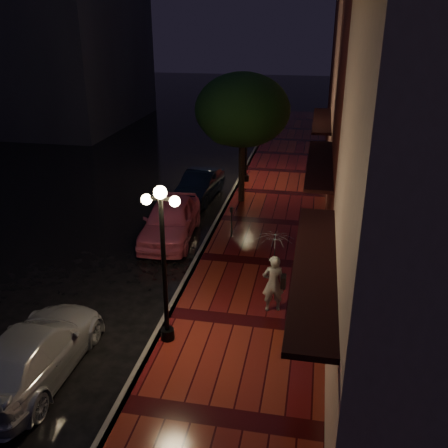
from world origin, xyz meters
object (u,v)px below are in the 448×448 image
Objects in this scene: pink_car at (171,220)px; silver_car at (34,352)px; streetlamp_near at (164,257)px; street_tree at (243,112)px; navy_car at (200,185)px; woman_with_umbrella at (274,260)px; parking_meter at (232,219)px; streetlamp_far at (246,134)px.

pink_car reaches higher than silver_car.
streetlamp_near is 0.74× the size of street_tree.
woman_with_umbrella reaches higher than navy_car.
parking_meter is at bearing -58.08° from navy_car.
street_tree reaches higher than streetlamp_far.
streetlamp_near is at bearing -91.35° from street_tree.
woman_with_umbrella is 2.01× the size of parking_meter.
streetlamp_near is 7.10m from pink_car.
woman_with_umbrella is at bearing -60.59° from navy_car.
streetlamp_far is 1.75× the size of woman_with_umbrella.
street_tree is 4.73× the size of parking_meter.
street_tree is at bearing 88.65° from streetlamp_near.
navy_car is at bearing -123.53° from streetlamp_far.
streetlamp_near and streetlamp_far have the same top height.
pink_car is at bearing -86.53° from navy_car.
streetlamp_far is at bearing 60.58° from navy_car.
parking_meter is at bearing -86.41° from street_tree.
woman_with_umbrella is (2.35, -9.03, -2.47)m from street_tree.
navy_car is 0.87× the size of silver_car.
streetlamp_near is at bearing -80.88° from parking_meter.
streetlamp_near reaches higher than woman_with_umbrella.
pink_car is at bearing -63.00° from woman_with_umbrella.
pink_car is at bearing -159.93° from parking_meter.
silver_car is at bearing -146.57° from streetlamp_near.
navy_car is (-2.06, 0.29, -3.57)m from street_tree.
street_tree is 9.65m from woman_with_umbrella.
woman_with_umbrella is at bearing -53.63° from parking_meter.
woman_with_umbrella is at bearing -50.52° from pink_car.
streetlamp_near is at bearing -76.82° from navy_car.
navy_car is at bearing 131.21° from parking_meter.
parking_meter is (0.52, -7.11, -1.71)m from streetlamp_far.
street_tree is 1.42× the size of navy_car.
parking_meter is (0.52, 6.89, -1.71)m from streetlamp_near.
parking_meter is at bearing 85.72° from streetlamp_near.
streetlamp_far is 7.83m from pink_car.
silver_car is at bearing -100.48° from pink_car.
street_tree is at bearing -92.22° from woman_with_umbrella.
silver_car is at bearing -97.23° from parking_meter.
streetlamp_far is at bearing -99.69° from silver_car.
woman_with_umbrella is (4.46, -4.65, 0.98)m from pink_car.
street_tree is (0.26, -3.01, 1.64)m from streetlamp_far.
streetlamp_far is at bearing 94.91° from street_tree.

